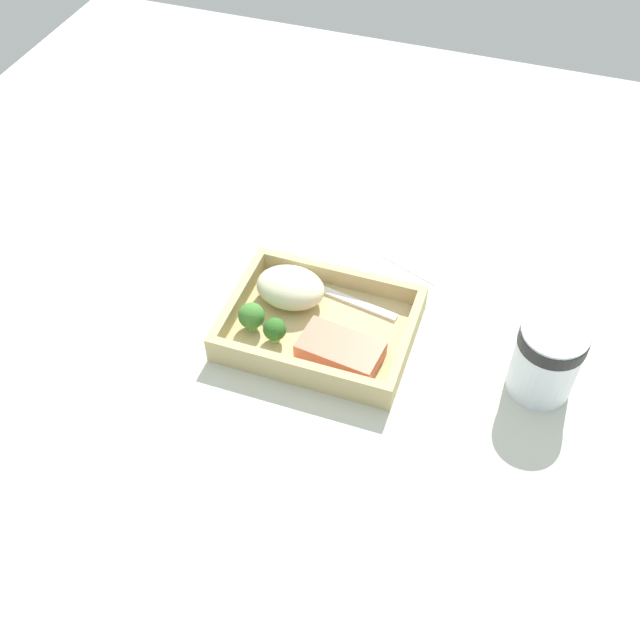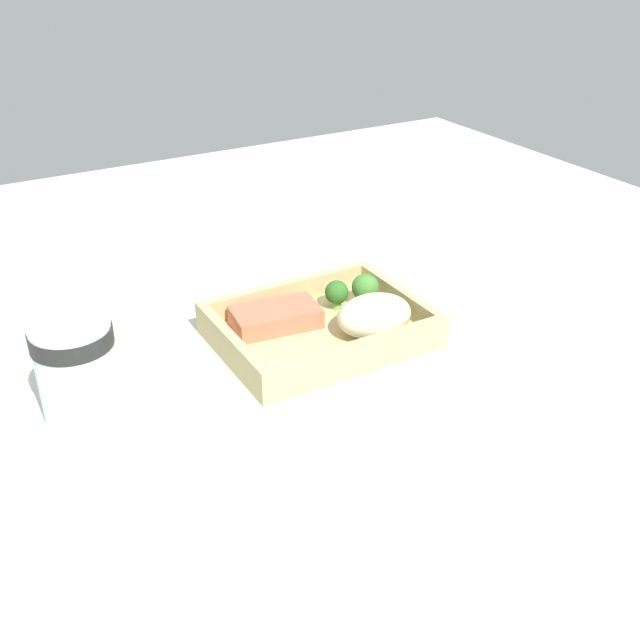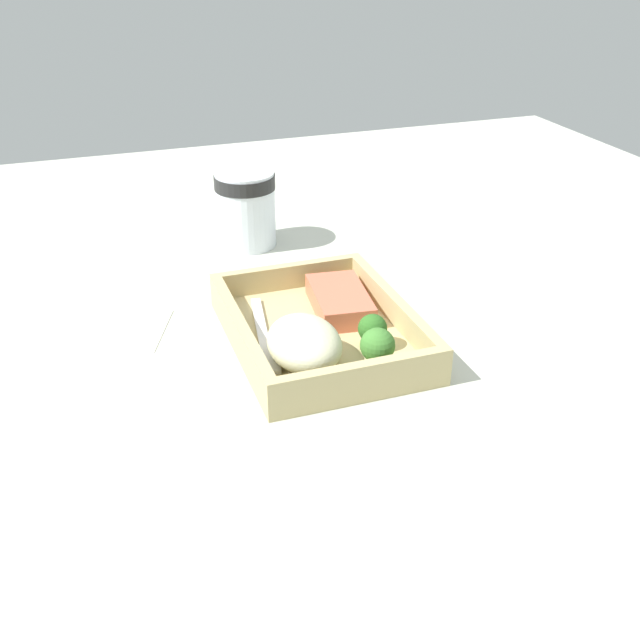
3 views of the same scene
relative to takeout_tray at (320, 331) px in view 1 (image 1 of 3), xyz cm
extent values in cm
cube|color=beige|center=(0.00, 0.00, -1.60)|extent=(160.00, 160.00, 2.00)
cube|color=tan|center=(0.00, 0.00, 0.00)|extent=(24.56, 18.53, 1.20)
cube|color=tan|center=(0.00, -8.66, 2.05)|extent=(24.56, 1.20, 2.91)
cube|color=tan|center=(0.00, 8.66, 2.05)|extent=(24.56, 1.20, 2.91)
cube|color=tan|center=(-11.68, 0.00, 2.05)|extent=(1.20, 16.13, 2.91)
cube|color=tan|center=(11.68, 0.00, 2.05)|extent=(1.20, 16.13, 2.91)
cube|color=#DA6B4E|center=(-4.04, 3.78, 1.80)|extent=(11.15, 7.10, 2.40)
ellipsoid|color=beige|center=(5.44, -3.56, 2.95)|extent=(9.44, 7.23, 4.70)
cylinder|color=#7FAF59|center=(4.78, 4.03, 1.31)|extent=(1.15, 1.15, 1.41)
sphere|color=#2F6623|center=(4.78, 4.03, 2.85)|extent=(3.04, 3.04, 3.04)
cylinder|color=#789A5D|center=(8.41, 3.02, 1.36)|extent=(1.33, 1.33, 1.53)
sphere|color=#407C30|center=(8.41, 3.02, 3.09)|extent=(3.50, 3.50, 3.50)
cube|color=white|center=(-3.13, -5.74, 0.82)|extent=(12.41, 3.18, 0.44)
cube|color=white|center=(4.65, -7.08, 0.82)|extent=(3.72, 2.74, 0.44)
cylinder|color=white|center=(-28.78, -0.63, 4.60)|extent=(7.97, 7.97, 10.41)
cylinder|color=black|center=(-28.78, -0.63, 8.47)|extent=(8.21, 8.21, 1.87)
cube|color=white|center=(-10.79, -22.55, -0.48)|extent=(14.38, 17.51, 0.24)
camera|label=1|loc=(-21.33, 62.14, 75.07)|focal=42.00mm
camera|label=2|loc=(-39.30, -68.07, 45.76)|focal=42.00mm
camera|label=3|loc=(65.89, -23.09, 40.40)|focal=42.00mm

